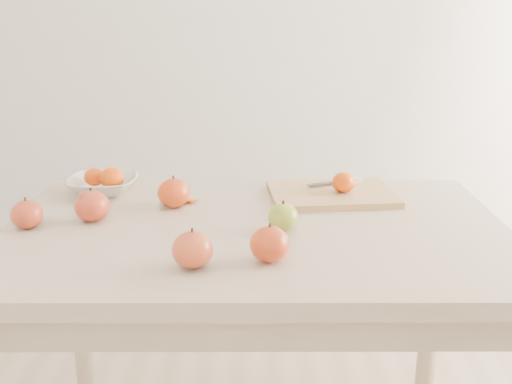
{
  "coord_description": "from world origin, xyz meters",
  "views": [
    {
      "loc": [
        -0.0,
        -1.44,
        1.28
      ],
      "look_at": [
        0.0,
        0.05,
        0.82
      ],
      "focal_mm": 45.0,
      "sensor_mm": 36.0,
      "label": 1
    }
  ],
  "objects": [
    {
      "name": "apple_red_c",
      "position": [
        0.03,
        -0.21,
        0.79
      ],
      "size": [
        0.08,
        0.08,
        0.08
      ],
      "primitive_type": "ellipsoid",
      "color": "maroon",
      "rests_on": "table"
    },
    {
      "name": "bowl_tangerine_near",
      "position": [
        -0.45,
        0.28,
        0.79
      ],
      "size": [
        0.06,
        0.06,
        0.05
      ],
      "primitive_type": "ellipsoid",
      "color": "#D34807",
      "rests_on": "fruit_bowl"
    },
    {
      "name": "cutting_board",
      "position": [
        0.21,
        0.23,
        0.76
      ],
      "size": [
        0.35,
        0.27,
        0.02
      ],
      "primitive_type": "cube",
      "rotation": [
        0.0,
        0.0,
        0.1
      ],
      "color": "tan",
      "rests_on": "table"
    },
    {
      "name": "orange_peel_a",
      "position": [
        -0.23,
        0.26,
        0.75
      ],
      "size": [
        0.06,
        0.05,
        0.01
      ],
      "primitive_type": "cube",
      "rotation": [
        0.21,
        0.0,
        0.1
      ],
      "color": "#C4610D",
      "rests_on": "table"
    },
    {
      "name": "fruit_bowl",
      "position": [
        -0.43,
        0.27,
        0.77
      ],
      "size": [
        0.19,
        0.19,
        0.05
      ],
      "primitive_type": "imported",
      "color": "white",
      "rests_on": "table"
    },
    {
      "name": "table",
      "position": [
        0.0,
        0.0,
        0.65
      ],
      "size": [
        1.2,
        0.8,
        0.75
      ],
      "color": "beige",
      "rests_on": "ground"
    },
    {
      "name": "apple_red_d",
      "position": [
        -0.54,
        -0.01,
        0.78
      ],
      "size": [
        0.08,
        0.08,
        0.07
      ],
      "primitive_type": "ellipsoid",
      "color": "maroon",
      "rests_on": "table"
    },
    {
      "name": "apple_red_e",
      "position": [
        -0.13,
        -0.24,
        0.79
      ],
      "size": [
        0.08,
        0.08,
        0.08
      ],
      "primitive_type": "ellipsoid",
      "color": "maroon",
      "rests_on": "table"
    },
    {
      "name": "apple_red_a",
      "position": [
        -0.21,
        0.15,
        0.79
      ],
      "size": [
        0.09,
        0.09,
        0.08
      ],
      "primitive_type": "ellipsoid",
      "color": "#9F0D04",
      "rests_on": "table"
    },
    {
      "name": "board_tangerine",
      "position": [
        0.24,
        0.22,
        0.8
      ],
      "size": [
        0.06,
        0.06,
        0.05
      ],
      "primitive_type": "ellipsoid",
      "color": "#D64407",
      "rests_on": "cutting_board"
    },
    {
      "name": "paring_knife",
      "position": [
        0.25,
        0.3,
        0.78
      ],
      "size": [
        0.16,
        0.08,
        0.01
      ],
      "color": "white",
      "rests_on": "cutting_board"
    },
    {
      "name": "apple_red_b",
      "position": [
        -0.4,
        0.04,
        0.79
      ],
      "size": [
        0.08,
        0.08,
        0.08
      ],
      "primitive_type": "ellipsoid",
      "color": "maroon",
      "rests_on": "table"
    },
    {
      "name": "orange_peel_b",
      "position": [
        -0.18,
        0.19,
        0.75
      ],
      "size": [
        0.05,
        0.05,
        0.01
      ],
      "primitive_type": "cube",
      "rotation": [
        -0.14,
        0.0,
        -0.33
      ],
      "color": "#C6500D",
      "rests_on": "table"
    },
    {
      "name": "apple_green",
      "position": [
        0.06,
        -0.03,
        0.78
      ],
      "size": [
        0.07,
        0.07,
        0.06
      ],
      "primitive_type": "ellipsoid",
      "color": "#57891B",
      "rests_on": "table"
    },
    {
      "name": "bowl_tangerine_far",
      "position": [
        -0.4,
        0.25,
        0.8
      ],
      "size": [
        0.07,
        0.07,
        0.06
      ],
      "primitive_type": "ellipsoid",
      "color": "#D44407",
      "rests_on": "fruit_bowl"
    }
  ]
}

